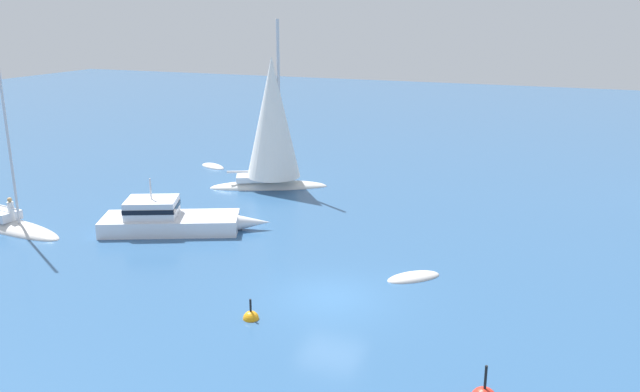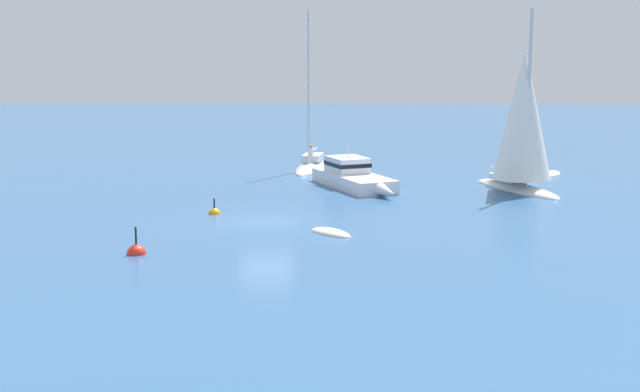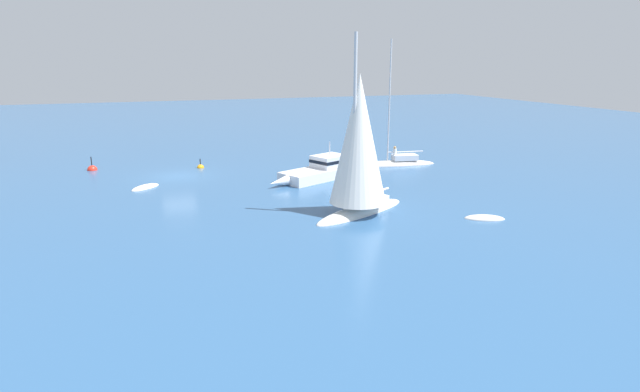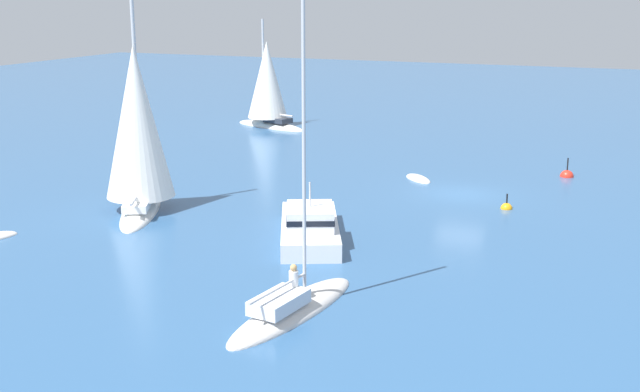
% 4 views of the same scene
% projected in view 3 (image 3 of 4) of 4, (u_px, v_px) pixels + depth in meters
% --- Properties ---
extents(ground_plane, '(160.00, 160.00, 0.00)m').
position_uv_depth(ground_plane, '(178.00, 176.00, 39.99)').
color(ground_plane, '#2D5684').
extents(powerboat, '(5.01, 8.36, 2.75)m').
position_uv_depth(powerboat, '(322.00, 170.00, 39.21)').
color(powerboat, white).
rests_on(powerboat, ground).
extents(skiff, '(1.83, 2.48, 0.44)m').
position_uv_depth(skiff, '(485.00, 219.00, 29.29)').
color(skiff, silver).
rests_on(skiff, ground).
extents(sailboat, '(2.76, 7.31, 10.92)m').
position_uv_depth(sailboat, '(396.00, 163.00, 44.35)').
color(sailboat, silver).
rests_on(sailboat, ground).
extents(skiff_1, '(2.34, 2.43, 0.46)m').
position_uv_depth(skiff_1, '(145.00, 188.00, 36.37)').
color(skiff_1, silver).
rests_on(skiff_1, ground).
extents(sloop, '(4.71, 7.38, 10.72)m').
position_uv_depth(sloop, '(359.00, 148.00, 29.29)').
color(sloop, silver).
rests_on(sloop, ground).
extents(channel_buoy, '(0.79, 0.79, 1.52)m').
position_uv_depth(channel_buoy, '(92.00, 170.00, 42.25)').
color(channel_buoy, red).
rests_on(channel_buoy, ground).
extents(mooring_buoy, '(0.59, 0.59, 1.07)m').
position_uv_depth(mooring_buoy, '(201.00, 168.00, 43.16)').
color(mooring_buoy, orange).
rests_on(mooring_buoy, ground).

